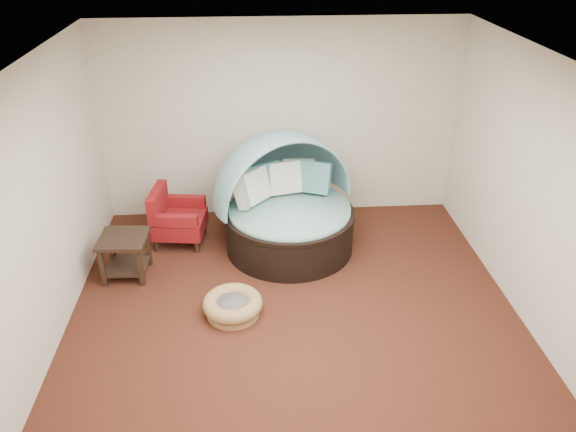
{
  "coord_description": "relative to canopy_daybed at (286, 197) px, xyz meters",
  "views": [
    {
      "loc": [
        -0.43,
        -5.0,
        3.98
      ],
      "look_at": [
        -0.03,
        0.6,
        0.92
      ],
      "focal_mm": 35.0,
      "sensor_mm": 36.0,
      "label": 1
    }
  ],
  "objects": [
    {
      "name": "side_table",
      "position": [
        -2.01,
        -0.59,
        -0.37
      ],
      "size": [
        0.59,
        0.59,
        0.54
      ],
      "rotation": [
        0.0,
        0.0,
        -0.04
      ],
      "color": "black",
      "rests_on": "floor"
    },
    {
      "name": "wall_right",
      "position": [
        2.49,
        -1.5,
        0.68
      ],
      "size": [
        0.0,
        5.0,
        5.0
      ],
      "primitive_type": "plane",
      "rotation": [
        1.57,
        0.0,
        -1.57
      ],
      "color": "beige",
      "rests_on": "floor"
    },
    {
      "name": "pet_basket",
      "position": [
        -0.7,
        -1.46,
        -0.6
      ],
      "size": [
        0.89,
        0.89,
        0.23
      ],
      "rotation": [
        0.0,
        0.0,
        -0.43
      ],
      "color": "olive",
      "rests_on": "floor"
    },
    {
      "name": "ceiling",
      "position": [
        -0.01,
        -1.5,
        2.08
      ],
      "size": [
        5.0,
        5.0,
        0.0
      ],
      "primitive_type": "plane",
      "rotation": [
        3.14,
        0.0,
        0.0
      ],
      "color": "white",
      "rests_on": "wall_back"
    },
    {
      "name": "wall_left",
      "position": [
        -2.51,
        -1.5,
        0.68
      ],
      "size": [
        0.0,
        5.0,
        5.0
      ],
      "primitive_type": "plane",
      "rotation": [
        1.57,
        0.0,
        1.57
      ],
      "color": "beige",
      "rests_on": "floor"
    },
    {
      "name": "floor",
      "position": [
        -0.01,
        -1.5,
        -0.72
      ],
      "size": [
        5.0,
        5.0,
        0.0
      ],
      "primitive_type": "plane",
      "color": "#481F14",
      "rests_on": "ground"
    },
    {
      "name": "wall_back",
      "position": [
        -0.01,
        1.0,
        0.68
      ],
      "size": [
        5.0,
        0.0,
        5.0
      ],
      "primitive_type": "plane",
      "rotation": [
        1.57,
        0.0,
        0.0
      ],
      "color": "beige",
      "rests_on": "floor"
    },
    {
      "name": "canopy_daybed",
      "position": [
        0.0,
        0.0,
        0.0
      ],
      "size": [
        2.23,
        2.2,
        1.55
      ],
      "rotation": [
        0.0,
        0.0,
        0.38
      ],
      "color": "black",
      "rests_on": "floor"
    },
    {
      "name": "wall_front",
      "position": [
        -0.01,
        -4.0,
        0.68
      ],
      "size": [
        5.0,
        0.0,
        5.0
      ],
      "primitive_type": "plane",
      "rotation": [
        -1.57,
        0.0,
        0.0
      ],
      "color": "beige",
      "rests_on": "floor"
    },
    {
      "name": "red_armchair",
      "position": [
        -1.48,
        0.19,
        -0.36
      ],
      "size": [
        0.74,
        0.75,
        0.78
      ],
      "rotation": [
        0.0,
        0.0,
        -0.12
      ],
      "color": "black",
      "rests_on": "floor"
    }
  ]
}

